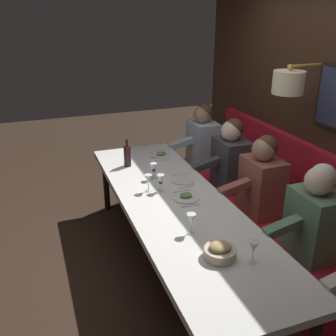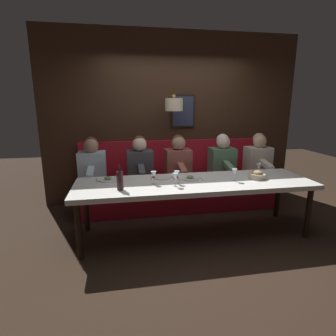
{
  "view_description": "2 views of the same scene",
  "coord_description": "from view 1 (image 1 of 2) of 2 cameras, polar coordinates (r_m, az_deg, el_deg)",
  "views": [
    {
      "loc": [
        -1.09,
        -2.75,
        2.31
      ],
      "look_at": [
        0.05,
        0.35,
        0.92
      ],
      "focal_mm": 40.81,
      "sensor_mm": 36.0,
      "label": 1
    },
    {
      "loc": [
        -3.22,
        0.93,
        1.72
      ],
      "look_at": [
        0.05,
        0.35,
        0.92
      ],
      "focal_mm": 28.79,
      "sensor_mm": 36.0,
      "label": 2
    }
  ],
  "objects": [
    {
      "name": "wine_bottle",
      "position": [
        4.08,
        -6.09,
        1.82
      ],
      "size": [
        0.08,
        0.08,
        0.3
      ],
      "color": "#33191E",
      "rests_on": "dining_table"
    },
    {
      "name": "ground_plane",
      "position": [
        3.75,
        1.15,
        -15.15
      ],
      "size": [
        12.0,
        12.0,
        0.0
      ],
      "primitive_type": "plane",
      "color": "#332319"
    },
    {
      "name": "place_setting_0",
      "position": [
        3.75,
        2.23,
        -1.81
      ],
      "size": [
        0.24,
        0.32,
        0.01
      ],
      "color": "silver",
      "rests_on": "dining_table"
    },
    {
      "name": "back_wall_panel",
      "position": [
        3.87,
        22.11,
        6.98
      ],
      "size": [
        0.59,
        4.45,
        2.9
      ],
      "color": "#382316",
      "rests_on": "ground_plane"
    },
    {
      "name": "diner_middle",
      "position": [
        3.72,
        13.83,
        -1.53
      ],
      "size": [
        0.6,
        0.4,
        0.79
      ],
      "color": "#934C42",
      "rests_on": "banquette_bench"
    },
    {
      "name": "wine_glass_2",
      "position": [
        2.86,
        3.5,
        -7.68
      ],
      "size": [
        0.07,
        0.07,
        0.16
      ],
      "color": "silver",
      "rests_on": "dining_table"
    },
    {
      "name": "diner_farthest",
      "position": [
        4.8,
        5.16,
        4.59
      ],
      "size": [
        0.6,
        0.4,
        0.79
      ],
      "color": "silver",
      "rests_on": "banquette_bench"
    },
    {
      "name": "diner_far",
      "position": [
        4.2,
        9.31,
        1.67
      ],
      "size": [
        0.6,
        0.4,
        0.79
      ],
      "color": "#3D3D42",
      "rests_on": "banquette_bench"
    },
    {
      "name": "dining_table",
      "position": [
        3.37,
        1.24,
        -5.98
      ],
      "size": [
        0.9,
        3.05,
        0.74
      ],
      "color": "silver",
      "rests_on": "ground_plane"
    },
    {
      "name": "banquette_bench",
      "position": [
        3.98,
        13.38,
        -9.46
      ],
      "size": [
        0.52,
        3.25,
        0.45
      ],
      "primitive_type": "cube",
      "color": "red",
      "rests_on": "ground_plane"
    },
    {
      "name": "place_setting_1",
      "position": [
        4.37,
        -1.08,
        1.97
      ],
      "size": [
        0.24,
        0.32,
        0.05
      ],
      "color": "silver",
      "rests_on": "dining_table"
    },
    {
      "name": "wine_glass_1",
      "position": [
        3.5,
        -2.97,
        -1.73
      ],
      "size": [
        0.07,
        0.07,
        0.16
      ],
      "color": "silver",
      "rests_on": "dining_table"
    },
    {
      "name": "wine_glass_0",
      "position": [
        3.75,
        -2.15,
        0.02
      ],
      "size": [
        0.07,
        0.07,
        0.16
      ],
      "color": "silver",
      "rests_on": "dining_table"
    },
    {
      "name": "diner_near",
      "position": [
        3.21,
        21.06,
        -6.59
      ],
      "size": [
        0.6,
        0.4,
        0.79
      ],
      "color": "#567A5B",
      "rests_on": "banquette_bench"
    },
    {
      "name": "place_setting_2",
      "position": [
        3.41,
        2.71,
        -4.33
      ],
      "size": [
        0.24,
        0.31,
        0.05
      ],
      "color": "silver",
      "rests_on": "dining_table"
    },
    {
      "name": "wine_glass_4",
      "position": [
        3.49,
        -1.12,
        -1.76
      ],
      "size": [
        0.07,
        0.07,
        0.16
      ],
      "color": "silver",
      "rests_on": "dining_table"
    },
    {
      "name": "wine_glass_3",
      "position": [
        2.62,
        12.69,
        -11.47
      ],
      "size": [
        0.07,
        0.07,
        0.16
      ],
      "color": "silver",
      "rests_on": "dining_table"
    },
    {
      "name": "bread_bowl",
      "position": [
        2.66,
        7.77,
        -12.24
      ],
      "size": [
        0.22,
        0.22,
        0.12
      ],
      "color": "beige",
      "rests_on": "dining_table"
    }
  ]
}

